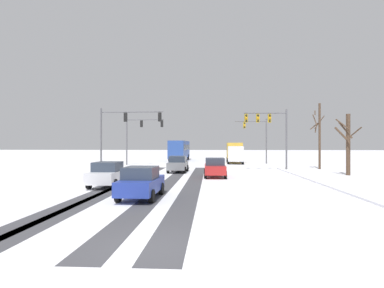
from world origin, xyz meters
name	(u,v)px	position (x,y,z in m)	size (l,w,h in m)	color
ground_plane	(149,248)	(0.00, 0.00, 0.00)	(300.00, 300.00, 0.00)	white
wheel_track_left_lane	(120,183)	(-4.85, 13.83, 0.00)	(1.07, 30.42, 0.01)	#424247
wheel_track_right_lane	(168,183)	(-1.36, 13.83, 0.00)	(1.07, 30.42, 0.01)	#424247
wheel_track_center	(129,183)	(-4.21, 13.83, 0.00)	(1.03, 30.42, 0.01)	#424247
wheel_track_oncoming	(194,183)	(0.43, 13.83, 0.00)	(1.13, 30.42, 0.01)	#424247
sidewalk_kerb_right	(358,186)	(11.10, 12.44, 0.06)	(4.00, 30.42, 0.12)	white
traffic_signal_near_left	(123,126)	(-7.42, 23.58, 4.67)	(6.59, 0.52, 6.50)	#56565B
traffic_signal_far_left	(139,131)	(-7.95, 33.62, 4.61)	(5.17, 0.47, 6.50)	#56565B
traffic_signal_far_right	(258,134)	(8.50, 37.58, 4.34)	(4.63, 0.53, 6.50)	#56565B
traffic_signal_near_right	(270,126)	(7.90, 25.50, 4.74)	(4.62, 0.66, 6.50)	#56565B
car_grey_lead	(178,164)	(-1.60, 22.83, 0.82)	(1.90, 4.13, 1.62)	slate
car_red_second	(215,167)	(1.99, 18.36, 0.82)	(1.90, 4.13, 1.62)	red
car_white_third	(108,174)	(-5.07, 11.95, 0.82)	(1.84, 4.10, 1.62)	silver
car_blue_fourth	(141,182)	(-1.92, 7.63, 0.82)	(1.91, 4.14, 1.62)	#233899
bus_oncoming	(180,149)	(-3.71, 45.75, 1.99)	(2.83, 11.05, 3.38)	#284793
box_truck_delivery	(235,152)	(5.20, 38.38, 1.63)	(2.47, 7.46, 3.02)	silver
bare_tree_sidewalk_mid	(348,142)	(13.89, 20.59, 2.95)	(2.16, 2.13, 5.50)	#4C3828
bare_tree_sidewalk_far	(319,134)	(13.79, 27.72, 3.95)	(1.70, 1.64, 7.38)	#4C3828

